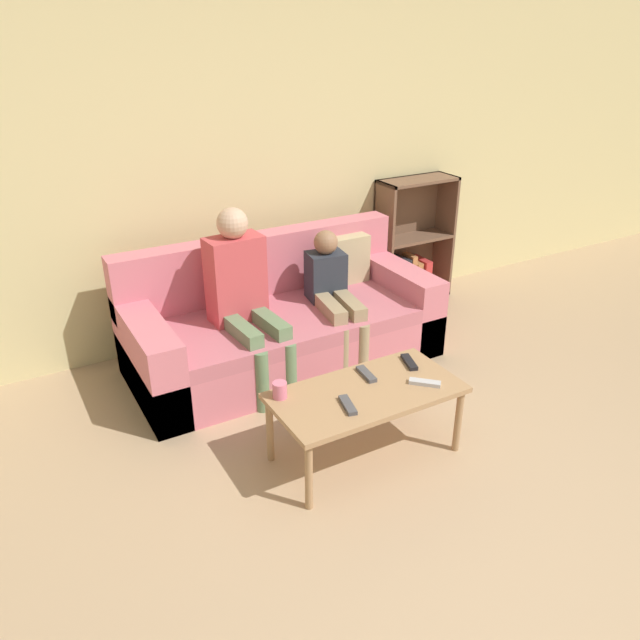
% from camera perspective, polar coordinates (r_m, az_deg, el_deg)
% --- Properties ---
extents(ground_plane, '(22.00, 22.00, 0.00)m').
position_cam_1_polar(ground_plane, '(3.10, 19.32, -21.52)').
color(ground_plane, tan).
extents(wall_back, '(12.00, 0.06, 2.60)m').
position_cam_1_polar(wall_back, '(4.64, -6.50, 14.32)').
color(wall_back, beige).
rests_on(wall_back, ground_plane).
extents(couch, '(2.11, 0.94, 0.85)m').
position_cam_1_polar(couch, '(4.37, -3.47, -0.45)').
color(couch, '#D1707F').
rests_on(couch, ground_plane).
extents(bookshelf, '(0.67, 0.28, 1.04)m').
position_cam_1_polar(bookshelf, '(5.43, 8.03, 6.09)').
color(bookshelf, brown).
rests_on(bookshelf, ground_plane).
extents(coffee_table, '(1.03, 0.52, 0.42)m').
position_cam_1_polar(coffee_table, '(3.38, 4.24, -7.06)').
color(coffee_table, '#A87F56').
rests_on(coffee_table, ground_plane).
extents(person_adult, '(0.38, 0.66, 1.16)m').
position_cam_1_polar(person_adult, '(4.02, -7.16, 2.94)').
color(person_adult, '#66845B').
rests_on(person_adult, ground_plane).
extents(person_child, '(0.34, 0.67, 0.91)m').
position_cam_1_polar(person_child, '(4.31, 1.20, 2.66)').
color(person_child, '#9E8966').
rests_on(person_child, ground_plane).
extents(cup_near, '(0.08, 0.08, 0.09)m').
position_cam_1_polar(cup_near, '(3.27, -3.70, -6.41)').
color(cup_near, pink).
rests_on(cup_near, coffee_table).
extents(tv_remote_0, '(0.09, 0.18, 0.02)m').
position_cam_1_polar(tv_remote_0, '(3.21, 2.56, -7.77)').
color(tv_remote_0, '#47474C').
rests_on(tv_remote_0, coffee_table).
extents(tv_remote_1, '(0.10, 0.18, 0.02)m').
position_cam_1_polar(tv_remote_1, '(3.62, 8.16, -3.83)').
color(tv_remote_1, black).
rests_on(tv_remote_1, coffee_table).
extents(tv_remote_2, '(0.16, 0.15, 0.02)m').
position_cam_1_polar(tv_remote_2, '(3.44, 9.56, -5.67)').
color(tv_remote_2, '#B7B7BC').
rests_on(tv_remote_2, coffee_table).
extents(tv_remote_3, '(0.07, 0.17, 0.02)m').
position_cam_1_polar(tv_remote_3, '(3.48, 4.26, -4.95)').
color(tv_remote_3, '#47474C').
rests_on(tv_remote_3, coffee_table).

